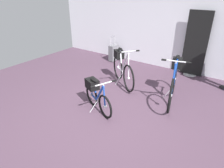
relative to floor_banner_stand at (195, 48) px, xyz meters
The scene contains 7 objects.
ground_plane 3.21m from the floor_banner_stand, 103.88° to the right, with size 8.20×8.20×0.00m, color #473342.
back_wall 0.97m from the floor_banner_stand, 166.61° to the left, with size 8.20×0.10×2.75m, color silver.
floor_banner_stand is the anchor object (origin of this frame).
folding_bike_foreground 3.14m from the floor_banner_stand, 110.66° to the right, with size 0.96×0.57×0.72m.
display_bike_left 1.70m from the floor_banner_stand, 88.57° to the right, with size 0.56×1.51×1.07m.
display_bike_right 2.10m from the floor_banner_stand, 129.68° to the right, with size 1.15×0.90×0.99m.
rolling_suitcase 2.55m from the floor_banner_stand, behind, with size 0.20×0.37×0.83m.
Camera 1 is at (1.87, -2.52, 2.27)m, focal length 31.45 mm.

